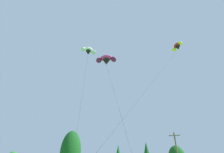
# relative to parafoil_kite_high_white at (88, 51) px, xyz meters

# --- Properties ---
(treeline_tree_c) EXTENTS (5.94, 5.94, 15.32)m
(treeline_tree_c) POSITION_rel_parafoil_kite_high_white_xyz_m (-14.74, 24.85, -14.71)
(treeline_tree_c) COLOR #472D19
(treeline_tree_c) RESTS_ON ground_plane
(parafoil_kite_high_white) EXTENTS (5.89, 12.14, 23.21)m
(parafoil_kite_high_white) POSITION_rel_parafoil_kite_high_white_xyz_m (0.00, 0.00, 0.00)
(parafoil_kite_high_white) COLOR white
(parafoil_kite_mid_magenta) EXTENTS (8.32, 12.01, 20.52)m
(parafoil_kite_mid_magenta) POSITION_rel_parafoil_kite_high_white_xyz_m (3.63, 0.22, -2.71)
(parafoil_kite_mid_magenta) COLOR #D12893
(parafoil_kite_far_red_yellow) EXTENTS (13.63, 16.95, 24.12)m
(parafoil_kite_far_red_yellow) POSITION_rel_parafoil_kite_high_white_xyz_m (16.96, 4.70, 1.06)
(parafoil_kite_far_red_yellow) COLOR red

